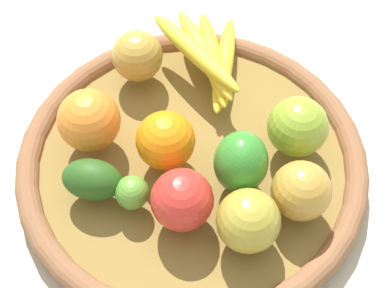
# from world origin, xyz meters

# --- Properties ---
(ground_plane) EXTENTS (2.40, 2.40, 0.00)m
(ground_plane) POSITION_xyz_m (0.00, 0.00, 0.00)
(ground_plane) COLOR beige
(ground_plane) RESTS_ON ground
(basket) EXTENTS (0.47, 0.47, 0.04)m
(basket) POSITION_xyz_m (0.00, 0.00, 0.02)
(basket) COLOR olive
(basket) RESTS_ON ground_plane
(bell_pepper) EXTENTS (0.09, 0.08, 0.09)m
(bell_pepper) POSITION_xyz_m (-0.02, -0.07, 0.09)
(bell_pepper) COLOR #38892D
(bell_pepper) RESTS_ON basket
(apple_4) EXTENTS (0.10, 0.10, 0.08)m
(apple_4) POSITION_xyz_m (0.06, -0.12, 0.08)
(apple_4) COLOR #8BA32E
(apple_4) RESTS_ON basket
(orange_1) EXTENTS (0.12, 0.12, 0.08)m
(orange_1) POSITION_xyz_m (-0.03, 0.13, 0.08)
(orange_1) COLOR orange
(orange_1) RESTS_ON basket
(apple_0) EXTENTS (0.10, 0.10, 0.07)m
(apple_0) POSITION_xyz_m (-0.03, -0.15, 0.08)
(apple_0) COLOR #BA8936
(apple_0) RESTS_ON basket
(banana_bunch) EXTENTS (0.19, 0.17, 0.06)m
(banana_bunch) POSITION_xyz_m (0.14, 0.03, 0.07)
(banana_bunch) COLOR yellow
(banana_bunch) RESTS_ON basket
(avocado) EXTENTS (0.06, 0.08, 0.05)m
(avocado) POSITION_xyz_m (-0.10, 0.10, 0.07)
(avocado) COLOR #265118
(avocado) RESTS_ON basket
(orange_0) EXTENTS (0.09, 0.09, 0.08)m
(orange_0) POSITION_xyz_m (-0.02, 0.03, 0.08)
(orange_0) COLOR orange
(orange_0) RESTS_ON basket
(lime_0) EXTENTS (0.05, 0.05, 0.04)m
(lime_0) POSITION_xyz_m (-0.10, 0.04, 0.06)
(lime_0) COLOR #599431
(lime_0) RESTS_ON basket
(apple_1) EXTENTS (0.09, 0.09, 0.08)m
(apple_1) POSITION_xyz_m (-0.09, -0.10, 0.08)
(apple_1) COLOR #A89733
(apple_1) RESTS_ON basket
(apple_2) EXTENTS (0.08, 0.08, 0.07)m
(apple_2) POSITION_xyz_m (0.11, 0.12, 0.08)
(apple_2) COLOR #BE8F3A
(apple_2) RESTS_ON basket
(apple_3) EXTENTS (0.11, 0.11, 0.08)m
(apple_3) POSITION_xyz_m (-0.09, -0.02, 0.08)
(apple_3) COLOR red
(apple_3) RESTS_ON basket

